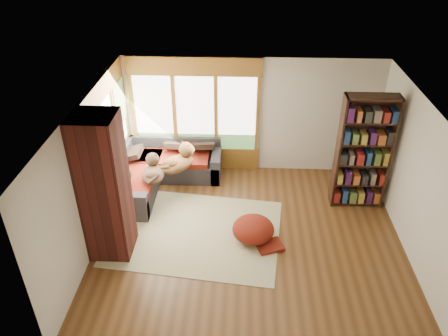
% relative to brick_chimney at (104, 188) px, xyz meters
% --- Properties ---
extents(floor, '(5.50, 5.50, 0.00)m').
position_rel_brick_chimney_xyz_m(floor, '(2.40, 0.35, -1.30)').
color(floor, '#513016').
rests_on(floor, ground).
extents(ceiling, '(5.50, 5.50, 0.00)m').
position_rel_brick_chimney_xyz_m(ceiling, '(2.40, 0.35, 1.30)').
color(ceiling, white).
extents(wall_back, '(5.50, 0.04, 2.60)m').
position_rel_brick_chimney_xyz_m(wall_back, '(2.40, 2.85, 0.00)').
color(wall_back, silver).
rests_on(wall_back, ground).
extents(wall_front, '(5.50, 0.04, 2.60)m').
position_rel_brick_chimney_xyz_m(wall_front, '(2.40, -2.15, 0.00)').
color(wall_front, silver).
rests_on(wall_front, ground).
extents(wall_left, '(0.04, 5.00, 2.60)m').
position_rel_brick_chimney_xyz_m(wall_left, '(-0.35, 0.35, 0.00)').
color(wall_left, silver).
rests_on(wall_left, ground).
extents(wall_right, '(0.04, 5.00, 2.60)m').
position_rel_brick_chimney_xyz_m(wall_right, '(5.15, 0.35, 0.00)').
color(wall_right, silver).
rests_on(wall_right, ground).
extents(windows_back, '(2.82, 0.10, 1.90)m').
position_rel_brick_chimney_xyz_m(windows_back, '(1.20, 2.82, 0.05)').
color(windows_back, olive).
rests_on(windows_back, wall_back).
extents(windows_left, '(0.10, 2.62, 1.90)m').
position_rel_brick_chimney_xyz_m(windows_left, '(-0.32, 1.55, 0.05)').
color(windows_left, olive).
rests_on(windows_left, wall_left).
extents(roller_blind, '(0.03, 0.72, 0.90)m').
position_rel_brick_chimney_xyz_m(roller_blind, '(-0.29, 2.38, 0.45)').
color(roller_blind, '#739F5E').
rests_on(roller_blind, wall_left).
extents(brick_chimney, '(0.70, 0.70, 2.60)m').
position_rel_brick_chimney_xyz_m(brick_chimney, '(0.00, 0.00, 0.00)').
color(brick_chimney, '#471914').
rests_on(brick_chimney, ground).
extents(sectional_sofa, '(2.20, 2.20, 0.80)m').
position_rel_brick_chimney_xyz_m(sectional_sofa, '(0.45, 2.05, -1.00)').
color(sectional_sofa, '#29292D').
rests_on(sectional_sofa, ground).
extents(area_rug, '(3.31, 2.68, 0.01)m').
position_rel_brick_chimney_xyz_m(area_rug, '(1.41, 0.51, -1.29)').
color(area_rug, beige).
rests_on(area_rug, ground).
extents(bookshelf, '(1.00, 0.33, 2.34)m').
position_rel_brick_chimney_xyz_m(bookshelf, '(4.54, 1.58, -0.13)').
color(bookshelf, '#331A11').
rests_on(bookshelf, ground).
extents(pouf, '(0.92, 0.92, 0.41)m').
position_rel_brick_chimney_xyz_m(pouf, '(2.46, 0.39, -1.08)').
color(pouf, maroon).
rests_on(pouf, area_rug).
extents(dog_tan, '(0.90, 0.93, 0.46)m').
position_rel_brick_chimney_xyz_m(dog_tan, '(0.94, 1.89, -0.53)').
color(dog_tan, brown).
rests_on(dog_tan, sectional_sofa).
extents(dog_brindle, '(0.54, 0.77, 0.40)m').
position_rel_brick_chimney_xyz_m(dog_brindle, '(0.47, 1.51, -0.57)').
color(dog_brindle, '#312219').
rests_on(dog_brindle, sectional_sofa).
extents(throw_pillows, '(1.98, 1.68, 0.45)m').
position_rel_brick_chimney_xyz_m(throw_pillows, '(0.53, 2.10, -0.51)').
color(throw_pillows, black).
rests_on(throw_pillows, sectional_sofa).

